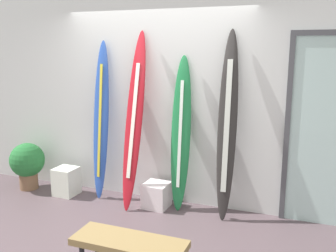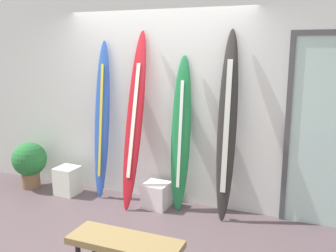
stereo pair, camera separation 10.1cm
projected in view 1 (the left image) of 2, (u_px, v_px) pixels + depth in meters
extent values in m
cube|color=#55454A|center=(115.00, 240.00, 4.05)|extent=(8.00, 8.00, 0.04)
cube|color=silver|center=(160.00, 96.00, 4.95)|extent=(7.20, 0.20, 2.80)
ellipsoid|color=#2B51AD|center=(101.00, 121.00, 5.01)|extent=(0.24, 0.31, 2.13)
cube|color=yellow|center=(100.00, 121.00, 4.98)|extent=(0.05, 0.18, 1.50)
cone|color=black|center=(101.00, 184.00, 5.14)|extent=(0.07, 0.08, 0.11)
ellipsoid|color=#AE1621|center=(134.00, 121.00, 4.72)|extent=(0.26, 0.56, 2.25)
cube|color=white|center=(133.00, 121.00, 4.69)|extent=(0.07, 0.33, 1.42)
cone|color=black|center=(130.00, 194.00, 4.75)|extent=(0.07, 0.09, 0.11)
ellipsoid|color=#1D733D|center=(181.00, 134.00, 4.65)|extent=(0.26, 0.33, 1.94)
cube|color=white|center=(180.00, 134.00, 4.62)|extent=(0.05, 0.19, 1.32)
ellipsoid|color=#2A2726|center=(227.00, 126.00, 4.38)|extent=(0.25, 0.40, 2.25)
cube|color=silver|center=(227.00, 126.00, 4.35)|extent=(0.08, 0.24, 1.54)
cone|color=black|center=(223.00, 203.00, 4.49)|extent=(0.07, 0.08, 0.11)
cube|color=white|center=(66.00, 181.00, 5.23)|extent=(0.30, 0.30, 0.39)
cube|color=silver|center=(157.00, 195.00, 4.83)|extent=(0.32, 0.32, 0.32)
cube|color=#47474C|center=(287.00, 131.00, 4.33)|extent=(0.06, 0.06, 2.16)
cylinder|color=brown|center=(29.00, 181.00, 5.47)|extent=(0.26, 0.26, 0.23)
sphere|color=#277034|center=(27.00, 160.00, 5.41)|extent=(0.49, 0.49, 0.49)
cube|color=olive|center=(129.00, 243.00, 3.10)|extent=(0.97, 0.34, 0.06)
cylinder|color=black|center=(98.00, 252.00, 3.40)|extent=(0.04, 0.04, 0.41)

